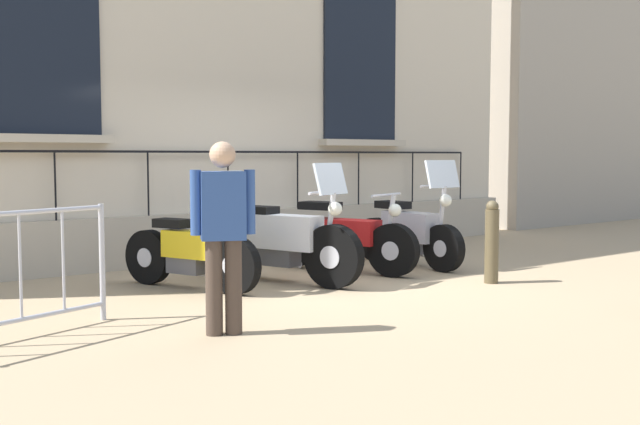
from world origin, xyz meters
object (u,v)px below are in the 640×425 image
at_px(motorcycle_red, 342,239).
at_px(pedestrian_standing, 223,227).
at_px(motorcycle_silver, 409,233).
at_px(bollard, 492,242).
at_px(motorcycle_white, 280,242).
at_px(motorcycle_yellow, 192,253).

distance_m(motorcycle_red, pedestrian_standing, 3.54).
height_order(motorcycle_red, pedestrian_standing, pedestrian_standing).
relative_size(motorcycle_silver, bollard, 1.98).
distance_m(motorcycle_white, motorcycle_red, 1.08).
relative_size(motorcycle_yellow, pedestrian_standing, 1.14).
bearing_deg(motorcycle_white, bollard, 50.92).
xyz_separation_m(motorcycle_red, pedestrian_standing, (1.99, -2.88, 0.48)).
height_order(motorcycle_yellow, motorcycle_silver, motorcycle_silver).
distance_m(bollard, pedestrian_standing, 3.76).
bearing_deg(pedestrian_standing, motorcycle_red, 124.67).
bearing_deg(pedestrian_standing, bollard, 94.34).
relative_size(motorcycle_red, bollard, 2.15).
height_order(motorcycle_silver, pedestrian_standing, pedestrian_standing).
bearing_deg(bollard, motorcycle_red, -153.73).
bearing_deg(motorcycle_yellow, motorcycle_white, 78.92).
xyz_separation_m(motorcycle_white, motorcycle_silver, (0.01, 2.09, -0.03)).
xyz_separation_m(motorcycle_silver, pedestrian_standing, (1.82, -3.91, 0.45)).
xyz_separation_m(motorcycle_yellow, motorcycle_white, (0.20, 1.03, 0.06)).
bearing_deg(motorcycle_silver, motorcycle_yellow, -93.92).
relative_size(bollard, pedestrian_standing, 0.60).
xyz_separation_m(motorcycle_yellow, motorcycle_silver, (0.21, 3.13, 0.03)).
distance_m(motorcycle_white, motorcycle_silver, 2.09).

